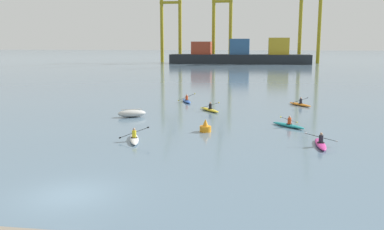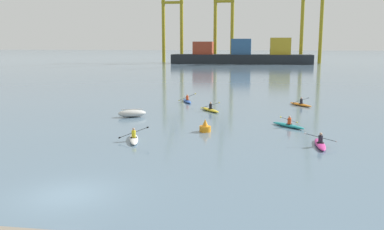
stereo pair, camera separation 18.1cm
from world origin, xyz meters
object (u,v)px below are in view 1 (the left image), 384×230
at_px(gantry_crane_east_mid, 311,10).
at_px(kayak_magenta, 321,144).
at_px(kayak_teal, 288,125).
at_px(capsized_dinghy, 132,113).
at_px(gantry_crane_west_mid, 222,13).
at_px(container_barge, 240,55).
at_px(gantry_crane_west, 171,15).
at_px(kayak_orange, 300,104).
at_px(channel_buoy, 205,127).
at_px(kayak_yellow, 210,109).
at_px(kayak_blue, 187,101).
at_px(kayak_white, 134,138).

bearing_deg(gantry_crane_east_mid, kayak_magenta, -96.77).
relative_size(gantry_crane_east_mid, kayak_teal, 13.55).
bearing_deg(capsized_dinghy, gantry_crane_west_mid, 90.05).
bearing_deg(capsized_dinghy, container_barge, 86.28).
bearing_deg(gantry_crane_west, gantry_crane_east_mid, -1.60).
bearing_deg(kayak_orange, gantry_crane_west, 108.88).
distance_m(gantry_crane_west_mid, channel_buoy, 119.35).
relative_size(kayak_orange, kayak_yellow, 0.99).
bearing_deg(kayak_yellow, channel_buoy, -86.05).
bearing_deg(kayak_yellow, gantry_crane_west, 103.33).
relative_size(gantry_crane_west, channel_buoy, 33.05).
distance_m(gantry_crane_west, kayak_blue, 105.64).
distance_m(capsized_dinghy, kayak_magenta, 18.15).
height_order(container_barge, gantry_crane_east_mid, gantry_crane_east_mid).
height_order(gantry_crane_east_mid, channel_buoy, gantry_crane_east_mid).
distance_m(gantry_crane_east_mid, kayak_yellow, 110.54).
relative_size(gantry_crane_west_mid, gantry_crane_east_mid, 0.92).
relative_size(gantry_crane_east_mid, kayak_white, 11.40).
distance_m(capsized_dinghy, kayak_teal, 14.44).
xyz_separation_m(gantry_crane_west, capsized_dinghy, (18.67, -112.43, -16.65)).
bearing_deg(kayak_magenta, kayak_orange, 88.02).
height_order(gantry_crane_west_mid, kayak_magenta, gantry_crane_west_mid).
height_order(gantry_crane_west_mid, channel_buoy, gantry_crane_west_mid).
xyz_separation_m(capsized_dinghy, kayak_blue, (3.52, 10.53, -0.18)).
bearing_deg(container_barge, channel_buoy, -89.62).
distance_m(channel_buoy, kayak_orange, 17.60).
bearing_deg(kayak_blue, capsized_dinghy, -108.51).
xyz_separation_m(gantry_crane_west_mid, gantry_crane_east_mid, (30.16, -1.32, 0.71)).
distance_m(gantry_crane_west_mid, kayak_blue, 103.36).
bearing_deg(kayak_teal, kayak_orange, 79.61).
distance_m(gantry_crane_west, channel_buoy, 121.96).
distance_m(capsized_dinghy, kayak_blue, 11.10).
bearing_deg(kayak_teal, kayak_yellow, 135.80).
bearing_deg(kayak_yellow, capsized_dinghy, -147.08).
bearing_deg(gantry_crane_west_mid, gantry_crane_west, 179.87).
height_order(kayak_teal, kayak_yellow, kayak_teal).
distance_m(container_barge, gantry_crane_west, 29.98).
bearing_deg(kayak_orange, container_barge, 95.72).
relative_size(gantry_crane_west, kayak_orange, 10.64).
relative_size(gantry_crane_west, gantry_crane_west_mid, 0.92).
relative_size(gantry_crane_west, kayak_teal, 11.48).
bearing_deg(kayak_yellow, kayak_blue, 119.22).
height_order(gantry_crane_west, capsized_dinghy, gantry_crane_west).
bearing_deg(gantry_crane_east_mid, container_barge, -166.57).
bearing_deg(gantry_crane_west, kayak_yellow, -76.67).
xyz_separation_m(capsized_dinghy, channel_buoy, (7.60, -5.50, 0.01)).
xyz_separation_m(channel_buoy, kayak_orange, (8.86, 15.21, -0.19)).
relative_size(kayak_blue, kayak_magenta, 0.99).
bearing_deg(capsized_dinghy, channel_buoy, -35.88).
bearing_deg(gantry_crane_west, capsized_dinghy, -80.57).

